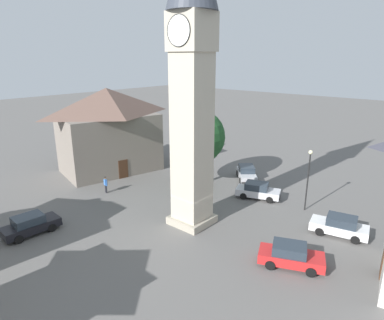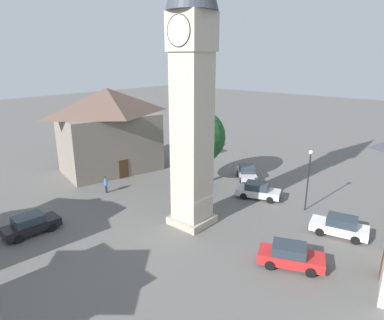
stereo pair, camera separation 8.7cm
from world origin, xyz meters
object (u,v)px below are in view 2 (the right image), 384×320
at_px(tree, 198,137).
at_px(car_silver_kerb, 340,226).
at_px(car_black_far, 258,191).
at_px(building_corner_back, 109,129).
at_px(clock_tower, 192,47).
at_px(car_white_side, 31,224).
at_px(car_blue_kerb, 247,173).
at_px(lamp_post, 309,171).
at_px(pedestrian, 106,183).
at_px(car_red_corner, 290,256).

bearing_deg(tree, car_silver_kerb, -4.24).
bearing_deg(car_silver_kerb, car_black_far, 165.18).
xyz_separation_m(tree, building_corner_back, (-11.02, -2.88, -0.30)).
height_order(clock_tower, car_white_side, clock_tower).
bearing_deg(car_blue_kerb, car_white_side, -106.37).
distance_m(car_black_far, lamp_post, 5.38).
bearing_deg(tree, car_blue_kerb, 58.66).
height_order(tree, building_corner_back, building_corner_back).
relative_size(car_black_far, lamp_post, 0.81).
bearing_deg(lamp_post, pedestrian, -151.48).
bearing_deg(lamp_post, car_silver_kerb, -34.79).
bearing_deg(car_red_corner, car_white_side, -152.10).
distance_m(car_white_side, tree, 17.11).
bearing_deg(car_white_side, car_red_corner, 27.90).
bearing_deg(building_corner_back, car_red_corner, -9.99).
bearing_deg(clock_tower, car_red_corner, -2.63).
bearing_deg(car_black_far, lamp_post, 5.18).
bearing_deg(car_blue_kerb, tree, -121.34).
distance_m(car_red_corner, pedestrian, 19.35).
bearing_deg(car_white_side, clock_tower, 48.69).
xyz_separation_m(car_red_corner, building_corner_back, (-24.72, 4.35, 4.19)).
distance_m(car_silver_kerb, building_corner_back, 26.22).
bearing_deg(car_blue_kerb, pedestrian, -124.70).
distance_m(building_corner_back, lamp_post, 22.54).
xyz_separation_m(car_red_corner, car_black_far, (-7.18, 8.33, 0.00)).
height_order(tree, lamp_post, tree).
bearing_deg(car_white_side, tree, 78.73).
bearing_deg(car_white_side, pedestrian, 105.66).
distance_m(car_silver_kerb, car_red_corner, 6.24).
distance_m(car_white_side, car_black_far, 19.85).
distance_m(car_silver_kerb, car_black_far, 8.57).
bearing_deg(car_silver_kerb, car_white_side, -140.05).
relative_size(car_black_far, building_corner_back, 0.36).
xyz_separation_m(car_blue_kerb, pedestrian, (-8.60, -12.42, 0.25)).
bearing_deg(lamp_post, building_corner_back, -168.76).
xyz_separation_m(car_white_side, pedestrian, (-2.42, 8.63, 0.25)).
bearing_deg(car_silver_kerb, building_corner_back, -176.04).
xyz_separation_m(clock_tower, pedestrian, (-10.64, -0.73, -12.64)).
relative_size(car_black_far, tree, 0.56).
xyz_separation_m(car_red_corner, tree, (-13.70, 7.24, 4.49)).
bearing_deg(building_corner_back, lamp_post, 11.24).
xyz_separation_m(car_silver_kerb, building_corner_back, (-25.82, -1.79, 4.19)).
height_order(clock_tower, tree, clock_tower).
bearing_deg(building_corner_back, car_silver_kerb, 3.96).
distance_m(pedestrian, tree, 10.35).
distance_m(car_silver_kerb, tree, 15.50).
xyz_separation_m(car_red_corner, pedestrian, (-19.34, -0.33, 0.25)).
relative_size(car_blue_kerb, building_corner_back, 0.34).
distance_m(car_red_corner, car_black_far, 11.00).
height_order(car_white_side, car_black_far, same).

